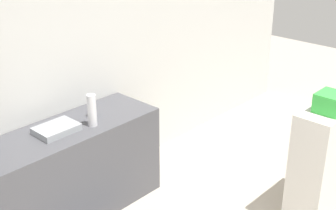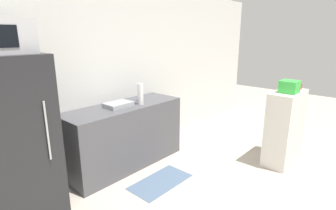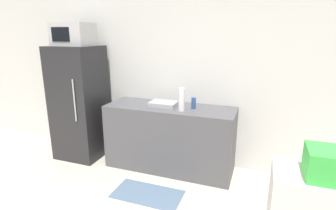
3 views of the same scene
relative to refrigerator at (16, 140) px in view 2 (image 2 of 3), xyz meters
The scene contains 10 objects.
wall_back 1.49m from the refrigerator, 16.88° to the left, with size 8.00×0.06×2.60m, color silver.
refrigerator is the anchor object (origin of this frame).
counter 1.48m from the refrigerator, ahead, with size 1.76×0.60×0.90m, color #4C4C51.
sink_basin 1.34m from the refrigerator, ahead, with size 0.36×0.26×0.06m, color #9EA3A8.
bottle_tall 1.65m from the refrigerator, ahead, with size 0.08×0.08×0.30m, color silver.
bottle_short 1.76m from the refrigerator, ahead, with size 0.06×0.06×0.15m, color #2D4C8C.
shelf_cabinet 3.46m from the refrigerator, 27.74° to the right, with size 0.73×0.34×1.08m, color silver.
basket 3.40m from the refrigerator, 28.80° to the right, with size 0.25×0.23×0.17m, color green.
jar 3.72m from the refrigerator, 26.81° to the right, with size 0.06×0.06×0.09m, color red.
kitchen_rug 1.76m from the refrigerator, 24.77° to the right, with size 0.83×0.44×0.01m, color slate.
Camera 2 is at (-2.14, -0.05, 1.86)m, focal length 28.00 mm.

